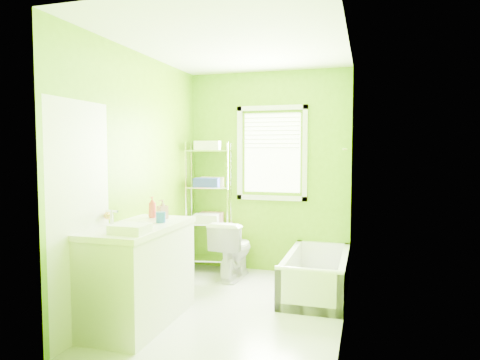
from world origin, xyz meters
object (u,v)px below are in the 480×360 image
(bathtub, at_px, (316,280))
(wire_shelf_unit, at_px, (210,192))
(vanity, at_px, (139,271))
(toilet, at_px, (233,249))

(bathtub, height_order, wire_shelf_unit, wire_shelf_unit)
(wire_shelf_unit, bearing_deg, vanity, -90.50)
(toilet, xyz_separation_m, wire_shelf_unit, (-0.39, 0.25, 0.68))
(toilet, distance_m, vanity, 1.62)
(bathtub, xyz_separation_m, wire_shelf_unit, (-1.46, 0.54, 0.90))
(wire_shelf_unit, bearing_deg, bathtub, -20.45)
(vanity, bearing_deg, toilet, 75.52)
(bathtub, xyz_separation_m, toilet, (-1.07, 0.29, 0.22))
(wire_shelf_unit, bearing_deg, toilet, -32.70)
(toilet, height_order, vanity, vanity)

